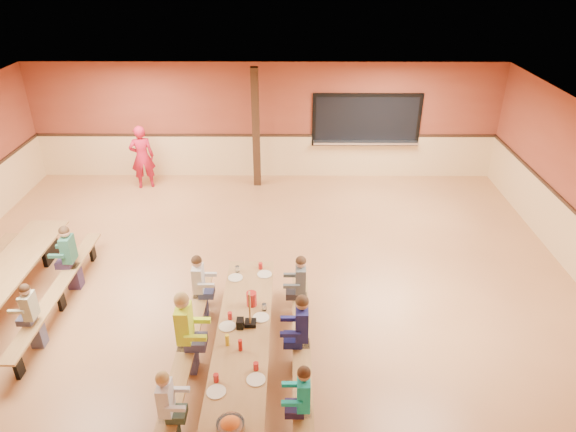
{
  "coord_description": "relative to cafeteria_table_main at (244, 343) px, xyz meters",
  "views": [
    {
      "loc": [
        0.67,
        -7.78,
        5.57
      ],
      "look_at": [
        0.62,
        0.48,
        1.15
      ],
      "focal_mm": 32.0,
      "sensor_mm": 36.0,
      "label": 1
    }
  ],
  "objects": [
    {
      "name": "ground",
      "position": [
        -0.01,
        2.2,
        -0.53
      ],
      "size": [
        12.0,
        12.0,
        0.0
      ],
      "primitive_type": "plane",
      "color": "#A2663D",
      "rests_on": "ground"
    },
    {
      "name": "room_envelope",
      "position": [
        -0.01,
        2.2,
        0.16
      ],
      "size": [
        12.04,
        10.04,
        3.02
      ],
      "color": "brown",
      "rests_on": "ground"
    },
    {
      "name": "kitchen_pass_through",
      "position": [
        2.59,
        7.16,
        0.96
      ],
      "size": [
        2.78,
        0.28,
        1.38
      ],
      "color": "black",
      "rests_on": "ground"
    },
    {
      "name": "structural_post",
      "position": [
        -0.21,
        6.6,
        0.97
      ],
      "size": [
        0.18,
        0.18,
        3.0
      ],
      "primitive_type": "cube",
      "color": "black",
      "rests_on": "ground"
    },
    {
      "name": "cafeteria_table_main",
      "position": [
        0.0,
        0.0,
        0.0
      ],
      "size": [
        1.91,
        3.7,
        0.74
      ],
      "color": "#9E713E",
      "rests_on": "ground"
    },
    {
      "name": "cafeteria_table_second",
      "position": [
        -4.08,
        1.43,
        0.0
      ],
      "size": [
        1.91,
        3.7,
        0.74
      ],
      "color": "#9E713E",
      "rests_on": "ground"
    },
    {
      "name": "seated_child_white_left",
      "position": [
        -0.83,
        -1.22,
        0.05
      ],
      "size": [
        0.34,
        0.28,
        1.16
      ],
      "primitive_type": null,
      "color": "silver",
      "rests_on": "ground"
    },
    {
      "name": "seated_adult_yellow",
      "position": [
        -0.83,
        0.03,
        0.15
      ],
      "size": [
        0.44,
        0.36,
        1.35
      ],
      "primitive_type": null,
      "color": "#D3FF22",
      "rests_on": "ground"
    },
    {
      "name": "seated_child_grey_left",
      "position": [
        -0.83,
        1.22,
        0.07
      ],
      "size": [
        0.36,
        0.29,
        1.19
      ],
      "primitive_type": null,
      "color": "silver",
      "rests_on": "ground"
    },
    {
      "name": "seated_child_teal_right",
      "position": [
        0.83,
        -1.14,
        0.06
      ],
      "size": [
        0.35,
        0.28,
        1.16
      ],
      "primitive_type": null,
      "color": "#15AAA5",
      "rests_on": "ground"
    },
    {
      "name": "seated_child_navy_right",
      "position": [
        0.83,
        0.09,
        0.11
      ],
      "size": [
        0.4,
        0.33,
        1.27
      ],
      "primitive_type": null,
      "color": "navy",
      "rests_on": "ground"
    },
    {
      "name": "seated_child_char_right",
      "position": [
        0.83,
        1.21,
        0.07
      ],
      "size": [
        0.36,
        0.3,
        1.19
      ],
      "primitive_type": null,
      "color": "#545C60",
      "rests_on": "ground"
    },
    {
      "name": "seated_child_green_sec",
      "position": [
        -3.25,
        2.07,
        0.09
      ],
      "size": [
        0.38,
        0.31,
        1.24
      ],
      "primitive_type": null,
      "color": "#2C6550",
      "rests_on": "ground"
    },
    {
      "name": "seated_child_tan_sec",
      "position": [
        -3.25,
        0.53,
        0.04
      ],
      "size": [
        0.33,
        0.27,
        1.13
      ],
      "primitive_type": null,
      "color": "#A8A686",
      "rests_on": "ground"
    },
    {
      "name": "standing_woman",
      "position": [
        -3.07,
        6.43,
        0.29
      ],
      "size": [
        0.68,
        0.54,
        1.63
      ],
      "primitive_type": "imported",
      "rotation": [
        0.0,
        0.0,
        3.42
      ],
      "color": "#B1142B",
      "rests_on": "ground"
    },
    {
      "name": "punch_pitcher",
      "position": [
        0.08,
        0.61,
        0.32
      ],
      "size": [
        0.16,
        0.16,
        0.22
      ],
      "primitive_type": "cylinder",
      "color": "#AE1917",
      "rests_on": "cafeteria_table_main"
    },
    {
      "name": "chip_bowl",
      "position": [
        -0.0,
        -1.65,
        0.29
      ],
      "size": [
        0.32,
        0.32,
        0.15
      ],
      "primitive_type": null,
      "color": "orange",
      "rests_on": "cafeteria_table_main"
    },
    {
      "name": "napkin_dispenser",
      "position": [
        -0.05,
        0.1,
        0.28
      ],
      "size": [
        0.1,
        0.14,
        0.13
      ],
      "primitive_type": "cube",
      "color": "black",
      "rests_on": "cafeteria_table_main"
    },
    {
      "name": "condiment_mustard",
      "position": [
        -0.19,
        -0.27,
        0.3
      ],
      "size": [
        0.06,
        0.06,
        0.17
      ],
      "primitive_type": "cylinder",
      "color": "yellow",
      "rests_on": "cafeteria_table_main"
    },
    {
      "name": "condiment_ketchup",
      "position": [
        -0.0,
        -0.37,
        0.3
      ],
      "size": [
        0.06,
        0.06,
        0.17
      ],
      "primitive_type": "cylinder",
      "color": "#B2140F",
      "rests_on": "cafeteria_table_main"
    },
    {
      "name": "table_paddle",
      "position": [
        0.09,
        0.15,
        0.35
      ],
      "size": [
        0.16,
        0.16,
        0.56
      ],
      "color": "black",
      "rests_on": "cafeteria_table_main"
    },
    {
      "name": "place_settings",
      "position": [
        -0.0,
        0.0,
        0.27
      ],
      "size": [
        0.65,
        3.3,
        0.11
      ],
      "primitive_type": null,
      "color": "beige",
      "rests_on": "cafeteria_table_main"
    }
  ]
}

